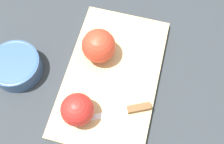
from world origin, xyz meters
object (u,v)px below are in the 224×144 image
object	(u,v)px
apple_half_right	(77,110)
knife	(133,109)
apple_half_left	(99,46)
bowl	(16,66)

from	to	relation	value
apple_half_right	knife	size ratio (longest dim) A/B	0.55
apple_half_left	apple_half_right	distance (m)	0.17
apple_half_right	knife	bearing A→B (deg)	103.88
apple_half_right	bowl	xyz separation A→B (m)	(-0.09, -0.20, -0.03)
apple_half_right	knife	world-z (taller)	apple_half_right
bowl	knife	bearing A→B (deg)	80.59
bowl	apple_half_left	bearing A→B (deg)	111.87
apple_half_left	knife	size ratio (longest dim) A/B	0.61
knife	bowl	size ratio (longest dim) A/B	1.10
apple_half_left	bowl	bearing A→B (deg)	175.21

